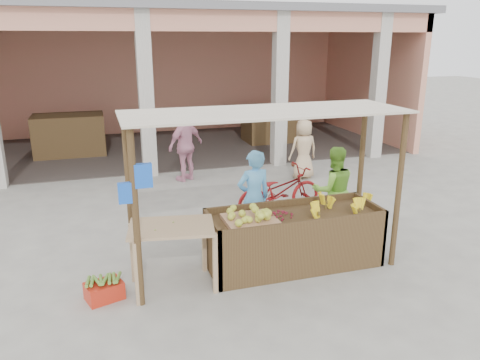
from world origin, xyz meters
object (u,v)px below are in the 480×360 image
object	(u,v)px
fruit_stall	(294,240)
vendor_blue	(254,195)
vendor_green	(333,188)
red_crate	(104,291)
motorcycle	(279,190)
side_table	(172,236)

from	to	relation	value
fruit_stall	vendor_blue	size ratio (longest dim) A/B	1.50
fruit_stall	vendor_green	xyz separation A→B (m)	(1.17, 0.98, 0.43)
red_crate	motorcycle	distance (m)	4.10
vendor_blue	vendor_green	world-z (taller)	vendor_blue
fruit_stall	side_table	world-z (taller)	side_table
red_crate	vendor_green	distance (m)	4.20
motorcycle	vendor_blue	bearing A→B (deg)	132.45
fruit_stall	motorcycle	size ratio (longest dim) A/B	1.37
side_table	vendor_blue	size ratio (longest dim) A/B	0.72
red_crate	vendor_blue	size ratio (longest dim) A/B	0.27
side_table	motorcycle	world-z (taller)	motorcycle
fruit_stall	vendor_blue	xyz separation A→B (m)	(-0.33, 0.92, 0.47)
motorcycle	fruit_stall	bearing A→B (deg)	155.21
vendor_blue	motorcycle	size ratio (longest dim) A/B	0.91
side_table	red_crate	xyz separation A→B (m)	(-0.94, -0.05, -0.66)
vendor_green	vendor_blue	bearing A→B (deg)	12.00
side_table	motorcycle	bearing A→B (deg)	51.48
motorcycle	side_table	bearing A→B (deg)	123.00
fruit_stall	red_crate	world-z (taller)	fruit_stall
side_table	motorcycle	size ratio (longest dim) A/B	0.66
vendor_green	motorcycle	distance (m)	1.28
red_crate	vendor_blue	world-z (taller)	vendor_blue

